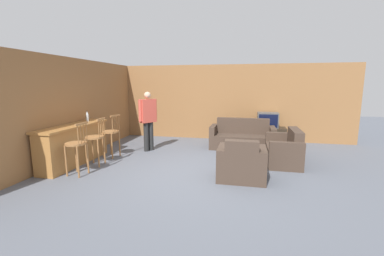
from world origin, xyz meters
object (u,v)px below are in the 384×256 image
Objects in this scene: couch_far at (242,138)px; armchair_near at (241,165)px; book_on_table at (244,148)px; bar_chair_mid at (95,140)px; bar_chair_near at (77,147)px; loveseat_right at (285,151)px; bottle at (87,116)px; tv_unit at (267,135)px; person_by_window at (148,118)px; bar_chair_far at (111,134)px; coffee_table at (242,149)px; tv at (268,120)px.

armchair_near is at bearing -89.02° from couch_far.
couch_far is 7.78× the size of book_on_table.
couch_far is at bearing 35.75° from bar_chair_mid.
loveseat_right is at bearing 22.12° from bar_chair_near.
couch_far is 1.70m from loveseat_right.
bottle reaches higher than loveseat_right.
tv_unit is 3.93m from person_by_window.
armchair_near is (3.44, -0.98, -0.29)m from bar_chair_far.
coffee_table is 0.58× the size of person_by_window.
loveseat_right is (4.45, 1.12, -0.30)m from bar_chair_mid.
bar_chair_mid is 1.76m from person_by_window.
armchair_near reaches higher than coffee_table.
bottle is at bearing -150.94° from tv.
bar_chair_mid is at bearing -114.48° from person_by_window.
couch_far is at bearing 42.75° from bar_chair_near.
couch_far reaches higher than coffee_table.
bar_chair_mid is 0.97× the size of tv_unit.
bottle is 1.63m from person_by_window.
bar_chair_mid is at bearing -45.98° from bottle.
person_by_window is at bearing 35.38° from bottle.
armchair_near is 1.32m from coffee_table.
bar_chair_mid is 0.66× the size of person_by_window.
couch_far is 1.99× the size of armchair_near.
loveseat_right is at bearing -82.85° from tv_unit.
bottle reaches higher than bar_chair_mid.
loveseat_right is 1.14× the size of tv_unit.
coffee_table is 1.54× the size of tv.
bottle is (-4.02, -0.45, 0.78)m from coffee_table.
person_by_window reaches higher than armchair_near.
tv is at bearing 38.22° from bar_chair_mid.
couch_far is 1.90× the size of coffee_table.
tv reaches higher than tv_unit.
bar_chair_far is at bearing 90.02° from bar_chair_mid.
bar_chair_far is 1.14× the size of coffee_table.
armchair_near is at bearing -15.84° from bar_chair_far.
book_on_table is 0.14× the size of person_by_window.
bar_chair_far is 1.19× the size of armchair_near.
person_by_window is at bearing -153.55° from tv_unit.
bar_chair_mid is 3.60m from book_on_table.
loveseat_right is (1.01, 1.36, -0.00)m from armchair_near.
book_on_table is at bearing -171.23° from loveseat_right.
couch_far is 1.48m from book_on_table.
tv_unit is at bearing 72.95° from book_on_table.
person_by_window is (0.71, 2.26, 0.35)m from bar_chair_near.
bar_chair_far reaches higher than coffee_table.
book_on_table is (3.46, 0.23, -0.24)m from bar_chair_far.
couch_far is (3.39, 1.71, -0.30)m from bar_chair_far.
armchair_near is 3.91× the size of book_on_table.
bar_chair_mid is 4.19m from couch_far.
couch_far is 6.81× the size of bottle.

